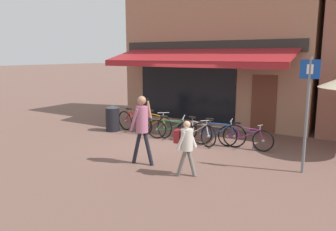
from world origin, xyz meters
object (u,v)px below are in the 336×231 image
bicycle_green (172,129)px  litter_bin (113,118)px  bicycle_orange (154,124)px  bicycle_blue (217,134)px  pedestrian_adult (142,122)px  parking_sign (307,104)px  bicycle_red (135,122)px  pedestrian_child (186,142)px  bicycle_silver (197,132)px  bicycle_purple (245,137)px

bicycle_green → litter_bin: size_ratio=1.70×
bicycle_orange → bicycle_blue: (2.48, -0.16, -0.01)m
bicycle_blue → pedestrian_adult: size_ratio=0.96×
bicycle_blue → pedestrian_adult: pedestrian_adult is taller
bicycle_green → parking_sign: bearing=-32.6°
bicycle_red → litter_bin: bearing=-152.3°
bicycle_blue → pedestrian_child: pedestrian_child is taller
bicycle_red → litter_bin: 0.87m
bicycle_orange → pedestrian_adult: bearing=-44.6°
bicycle_blue → bicycle_orange: bearing=162.9°
pedestrian_child → litter_bin: (-4.56, 2.65, -0.34)m
bicycle_red → pedestrian_adult: 3.74m
bicycle_silver → parking_sign: size_ratio=0.62×
bicycle_orange → parking_sign: parking_sign is taller
bicycle_red → pedestrian_child: size_ratio=1.31×
pedestrian_child → parking_sign: size_ratio=0.48×
bicycle_red → parking_sign: 6.31m
bicycle_purple → litter_bin: litter_bin is taller
pedestrian_adult → parking_sign: bearing=30.5°
bicycle_red → pedestrian_adult: size_ratio=0.98×
bicycle_blue → parking_sign: (2.71, -1.10, 1.29)m
bicycle_red → pedestrian_child: (3.75, -2.93, 0.43)m
bicycle_purple → litter_bin: size_ratio=1.79×
bicycle_red → bicycle_green: bearing=1.8°
bicycle_purple → pedestrian_child: 3.05m
bicycle_silver → pedestrian_adult: size_ratio=0.94×
bicycle_red → bicycle_blue: size_ratio=1.02×
litter_bin → parking_sign: size_ratio=0.35×
bicycle_silver → parking_sign: parking_sign is taller
pedestrian_child → parking_sign: (2.30, 1.70, 0.85)m
bicycle_blue → pedestrian_child: bearing=-95.4°
pedestrian_adult → bicycle_green: bearing=112.4°
bicycle_silver → litter_bin: litter_bin is taller
bicycle_orange → bicycle_blue: bicycle_orange is taller
bicycle_purple → pedestrian_child: pedestrian_child is taller
bicycle_orange → pedestrian_adult: 3.27m
bicycle_orange → bicycle_purple: bearing=17.2°
bicycle_orange → litter_bin: (-1.68, -0.31, 0.10)m
pedestrian_adult → parking_sign: size_ratio=0.65×
bicycle_orange → bicycle_silver: bearing=10.5°
bicycle_silver → bicycle_green: bearing=-155.4°
bicycle_orange → pedestrian_child: (2.88, -2.96, 0.43)m
bicycle_orange → bicycle_red: bearing=-161.7°
bicycle_silver → pedestrian_child: size_ratio=1.27×
bicycle_blue → parking_sign: 3.19m
bicycle_orange → bicycle_silver: bicycle_orange is taller
bicycle_orange → bicycle_blue: bearing=13.3°
bicycle_blue → pedestrian_adult: (-0.96, -2.64, 0.74)m
bicycle_green → bicycle_blue: bicycle_blue is taller
litter_bin → bicycle_silver: bearing=1.8°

